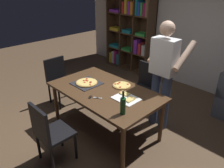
# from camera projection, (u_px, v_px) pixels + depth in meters

# --- Properties ---
(ground_plane) EXTENTS (12.00, 12.00, 0.00)m
(ground_plane) POSITION_uv_depth(u_px,v_px,m) (106.00, 130.00, 3.68)
(ground_plane) COLOR brown
(back_wall) EXTENTS (6.40, 0.10, 2.80)m
(back_wall) POSITION_uv_depth(u_px,v_px,m) (194.00, 24.00, 4.71)
(back_wall) COLOR silver
(back_wall) RESTS_ON ground_plane
(dining_table) EXTENTS (1.71, 1.00, 0.75)m
(dining_table) POSITION_uv_depth(u_px,v_px,m) (105.00, 94.00, 3.39)
(dining_table) COLOR #4C331E
(dining_table) RESTS_ON ground_plane
(chair_near_camera) EXTENTS (0.42, 0.42, 0.90)m
(chair_near_camera) POSITION_uv_depth(u_px,v_px,m) (49.00, 131.00, 2.84)
(chair_near_camera) COLOR black
(chair_near_camera) RESTS_ON ground_plane
(chair_far_side) EXTENTS (0.42, 0.42, 0.90)m
(chair_far_side) POSITION_uv_depth(u_px,v_px,m) (144.00, 84.00, 4.08)
(chair_far_side) COLOR black
(chair_far_side) RESTS_ON ground_plane
(chair_left_end) EXTENTS (0.42, 0.42, 0.90)m
(chair_left_end) POSITION_uv_depth(u_px,v_px,m) (59.00, 78.00, 4.32)
(chair_left_end) COLOR black
(chair_left_end) RESTS_ON ground_plane
(bookshelf) EXTENTS (1.40, 0.35, 1.95)m
(bookshelf) POSITION_uv_depth(u_px,v_px,m) (130.00, 32.00, 5.78)
(bookshelf) COLOR #513823
(bookshelf) RESTS_ON ground_plane
(person_serving_pizza) EXTENTS (0.55, 0.54, 1.75)m
(person_serving_pizza) POSITION_uv_depth(u_px,v_px,m) (163.00, 70.00, 3.40)
(person_serving_pizza) COLOR #38476B
(person_serving_pizza) RESTS_ON ground_plane
(pepperoni_pizza_on_tray) EXTENTS (0.40, 0.40, 0.04)m
(pepperoni_pizza_on_tray) POSITION_uv_depth(u_px,v_px,m) (87.00, 83.00, 3.55)
(pepperoni_pizza_on_tray) COLOR #2D2D33
(pepperoni_pizza_on_tray) RESTS_ON dining_table
(pizza_slices_on_towel) EXTENTS (0.36, 0.28, 0.03)m
(pizza_slices_on_towel) POSITION_uv_depth(u_px,v_px,m) (126.00, 98.00, 3.12)
(pizza_slices_on_towel) COLOR white
(pizza_slices_on_towel) RESTS_ON dining_table
(wine_bottle) EXTENTS (0.07, 0.07, 0.32)m
(wine_bottle) POSITION_uv_depth(u_px,v_px,m) (123.00, 105.00, 2.72)
(wine_bottle) COLOR #194723
(wine_bottle) RESTS_ON dining_table
(kitchen_scissors) EXTENTS (0.19, 0.15, 0.01)m
(kitchen_scissors) POSITION_uv_depth(u_px,v_px,m) (93.00, 97.00, 3.14)
(kitchen_scissors) COLOR silver
(kitchen_scissors) RESTS_ON dining_table
(second_pizza_plain) EXTENTS (0.28, 0.28, 0.03)m
(second_pizza_plain) POSITION_uv_depth(u_px,v_px,m) (122.00, 85.00, 3.47)
(second_pizza_plain) COLOR tan
(second_pizza_plain) RESTS_ON dining_table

